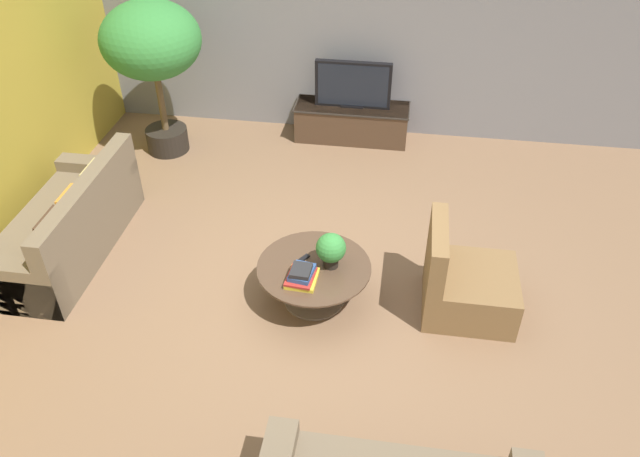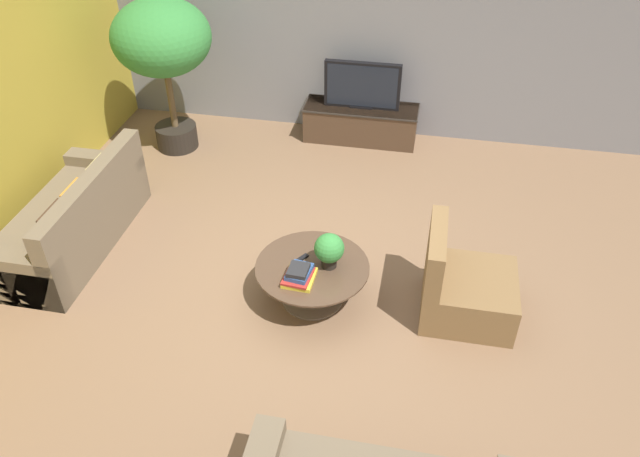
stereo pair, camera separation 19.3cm
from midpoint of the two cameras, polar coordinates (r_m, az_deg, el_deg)
The scene contains 11 objects.
ground_plane at distance 5.86m, azimuth -1.30°, elevation -5.73°, with size 24.00×24.00×0.00m, color brown.
back_wall_stone at distance 7.91m, azimuth 2.71°, elevation 18.93°, with size 7.40×0.12×3.00m, color slate.
media_console at distance 8.11m, azimuth 2.24°, elevation 9.73°, with size 1.45×0.50×0.46m.
television at distance 7.89m, azimuth 2.33°, elevation 12.98°, with size 0.94×0.13×0.58m.
coffee_table at distance 5.58m, azimuth -1.54°, elevation -4.40°, with size 1.01×1.01×0.40m.
couch_by_wall at distance 6.65m, azimuth -22.84°, elevation 0.09°, with size 0.84×1.92×0.84m.
armchair_wicker at distance 5.64m, azimuth 12.09°, elevation -5.01°, with size 0.80×0.76×0.86m.
potted_palm_tall at distance 7.65m, azimuth -15.84°, elevation 15.70°, with size 1.14×1.14×1.86m.
potted_plant_tabletop at distance 5.39m, azimuth -0.02°, elevation -1.90°, with size 0.26×0.26×0.33m.
book_stack at distance 5.33m, azimuth -2.73°, elevation -4.30°, with size 0.27×0.32×0.14m.
remote_black at distance 5.56m, azimuth -2.64°, elevation -2.85°, with size 0.04×0.16×0.02m, color black.
Camera 1 is at (0.67, -4.22, 4.00)m, focal length 35.00 mm.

